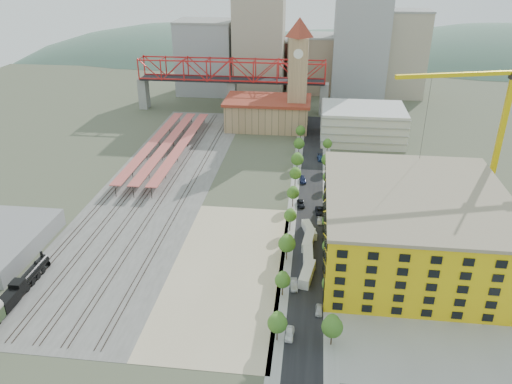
# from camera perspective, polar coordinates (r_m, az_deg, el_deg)

# --- Properties ---
(ground) EXTENTS (400.00, 400.00, 0.00)m
(ground) POSITION_cam_1_polar(r_m,az_deg,el_deg) (153.14, 0.17, -2.31)
(ground) COLOR #474C38
(ground) RESTS_ON ground
(ballast_strip) EXTENTS (36.00, 165.00, 0.06)m
(ballast_strip) POSITION_cam_1_polar(r_m,az_deg,el_deg) (175.69, -10.90, 1.08)
(ballast_strip) COLOR #605E59
(ballast_strip) RESTS_ON ground
(dirt_lot) EXTENTS (28.00, 67.00, 0.06)m
(dirt_lot) POSITION_cam_1_polar(r_m,az_deg,el_deg) (127.03, -3.32, -8.88)
(dirt_lot) COLOR tan
(dirt_lot) RESTS_ON ground
(street_asphalt) EXTENTS (12.00, 170.00, 0.06)m
(street_asphalt) POSITION_cam_1_polar(r_m,az_deg,el_deg) (165.69, 6.28, -0.17)
(street_asphalt) COLOR black
(street_asphalt) RESTS_ON ground
(sidewalk_west) EXTENTS (3.00, 170.00, 0.04)m
(sidewalk_west) POSITION_cam_1_polar(r_m,az_deg,el_deg) (165.77, 4.38, -0.07)
(sidewalk_west) COLOR gray
(sidewalk_west) RESTS_ON ground
(sidewalk_east) EXTENTS (3.00, 170.00, 0.04)m
(sidewalk_east) POSITION_cam_1_polar(r_m,az_deg,el_deg) (165.79, 8.18, -0.27)
(sidewalk_east) COLOR gray
(sidewalk_east) RESTS_ON ground
(construction_pad) EXTENTS (50.00, 90.00, 0.06)m
(construction_pad) POSITION_cam_1_polar(r_m,az_deg,el_deg) (138.23, 18.16, -7.13)
(construction_pad) COLOR gray
(construction_pad) RESTS_ON ground
(rail_tracks) EXTENTS (26.56, 160.00, 0.18)m
(rail_tracks) POSITION_cam_1_polar(r_m,az_deg,el_deg) (176.18, -11.46, 1.14)
(rail_tracks) COLOR #382B23
(rail_tracks) RESTS_ON ground
(platform_canopies) EXTENTS (16.00, 80.00, 4.12)m
(platform_canopies) POSITION_cam_1_polar(r_m,az_deg,el_deg) (199.85, -10.10, 5.47)
(platform_canopies) COLOR #CB4E51
(platform_canopies) RESTS_ON ground
(station_hall) EXTENTS (38.00, 24.00, 13.10)m
(station_hall) POSITION_cam_1_polar(r_m,az_deg,el_deg) (226.76, 1.34, 9.04)
(station_hall) COLOR tan
(station_hall) RESTS_ON ground
(clock_tower) EXTENTS (12.00, 12.00, 52.00)m
(clock_tower) POSITION_cam_1_polar(r_m,az_deg,el_deg) (218.59, 4.85, 14.28)
(clock_tower) COLOR tan
(clock_tower) RESTS_ON ground
(parking_garage) EXTENTS (34.00, 26.00, 14.00)m
(parking_garage) POSITION_cam_1_polar(r_m,az_deg,el_deg) (215.24, 12.05, 7.63)
(parking_garage) COLOR silver
(parking_garage) RESTS_ON ground
(truss_bridge) EXTENTS (94.00, 9.60, 25.60)m
(truss_bridge) POSITION_cam_1_polar(r_m,az_deg,el_deg) (248.31, -2.82, 13.42)
(truss_bridge) COLOR gray
(truss_bridge) RESTS_ON ground
(construction_building) EXTENTS (44.60, 50.60, 18.80)m
(construction_building) POSITION_cam_1_polar(r_m,az_deg,el_deg) (132.93, 17.45, -3.70)
(construction_building) COLOR gold
(construction_building) RESTS_ON ground
(street_trees) EXTENTS (15.40, 124.40, 8.00)m
(street_trees) POSITION_cam_1_polar(r_m,az_deg,el_deg) (156.76, 6.21, -1.77)
(street_trees) COLOR #366E21
(street_trees) RESTS_ON ground
(skyline) EXTENTS (133.00, 46.00, 60.00)m
(skyline) POSITION_cam_1_polar(r_m,az_deg,el_deg) (280.89, 5.26, 15.62)
(skyline) COLOR #9EA0A3
(skyline) RESTS_ON ground
(distant_hills) EXTENTS (647.00, 264.00, 227.00)m
(distant_hills) POSITION_cam_1_polar(r_m,az_deg,el_deg) (423.36, 10.42, 4.42)
(distant_hills) COLOR #4C6B59
(distant_hills) RESTS_ON ground
(locomotive) EXTENTS (2.76, 21.30, 5.33)m
(locomotive) POSITION_cam_1_polar(r_m,az_deg,el_deg) (131.52, -24.81, -9.21)
(locomotive) COLOR black
(locomotive) RESTS_ON ground
(tower_crane) EXTENTS (45.17, 14.59, 49.72)m
(tower_crane) POSITION_cam_1_polar(r_m,az_deg,el_deg) (157.12, 25.66, 7.95)
(tower_crane) COLOR #DEBD0E
(tower_crane) RESTS_ON ground
(site_trailer_a) EXTENTS (4.10, 10.00, 2.66)m
(site_trailer_a) POSITION_cam_1_polar(r_m,az_deg,el_deg) (123.79, 5.85, -9.30)
(site_trailer_a) COLOR silver
(site_trailer_a) RESTS_ON ground
(site_trailer_b) EXTENTS (2.85, 9.37, 2.54)m
(site_trailer_b) POSITION_cam_1_polar(r_m,az_deg,el_deg) (131.08, 5.95, -7.12)
(site_trailer_b) COLOR silver
(site_trailer_b) RESTS_ON ground
(site_trailer_c) EXTENTS (3.54, 9.78, 2.62)m
(site_trailer_c) POSITION_cam_1_polar(r_m,az_deg,el_deg) (137.04, 6.03, -5.51)
(site_trailer_c) COLOR silver
(site_trailer_c) RESTS_ON ground
(site_trailer_d) EXTENTS (4.57, 8.85, 2.34)m
(site_trailer_d) POSITION_cam_1_polar(r_m,az_deg,el_deg) (142.18, 6.09, -4.33)
(site_trailer_d) COLOR silver
(site_trailer_d) RESTS_ON ground
(car_0) EXTENTS (2.06, 4.61, 1.54)m
(car_0) POSITION_cam_1_polar(r_m,az_deg,el_deg) (107.67, 3.86, -15.88)
(car_0) COLOR white
(car_0) RESTS_ON ground
(car_1) EXTENTS (2.19, 5.00, 1.60)m
(car_1) POSITION_cam_1_polar(r_m,az_deg,el_deg) (120.89, 4.34, -10.50)
(car_1) COLOR #A1A1A6
(car_1) RESTS_ON ground
(car_2) EXTENTS (2.85, 5.34, 1.43)m
(car_2) POSITION_cam_1_polar(r_m,az_deg,el_deg) (157.17, 5.13, -1.35)
(car_2) COLOR black
(car_2) RESTS_ON ground
(car_3) EXTENTS (2.76, 5.34, 1.48)m
(car_3) POSITION_cam_1_polar(r_m,az_deg,el_deg) (173.38, 5.36, 1.37)
(car_3) COLOR #1A224D
(car_3) RESTS_ON ground
(car_4) EXTENTS (1.73, 3.97, 1.33)m
(car_4) POSITION_cam_1_polar(r_m,az_deg,el_deg) (114.20, 7.20, -13.26)
(car_4) COLOR #BABABA
(car_4) RESTS_ON ground
(car_5) EXTENTS (1.49, 4.05, 1.32)m
(car_5) POSITION_cam_1_polar(r_m,az_deg,el_deg) (148.23, 7.30, -3.28)
(car_5) COLOR #9B9A9F
(car_5) RESTS_ON ground
(car_6) EXTENTS (3.18, 5.79, 1.54)m
(car_6) POSITION_cam_1_polar(r_m,az_deg,el_deg) (153.29, 7.31, -2.19)
(car_6) COLOR black
(car_6) RESTS_ON ground
(car_7) EXTENTS (2.89, 5.77, 1.61)m
(car_7) POSITION_cam_1_polar(r_m,az_deg,el_deg) (192.69, 7.37, 3.86)
(car_7) COLOR navy
(car_7) RESTS_ON ground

